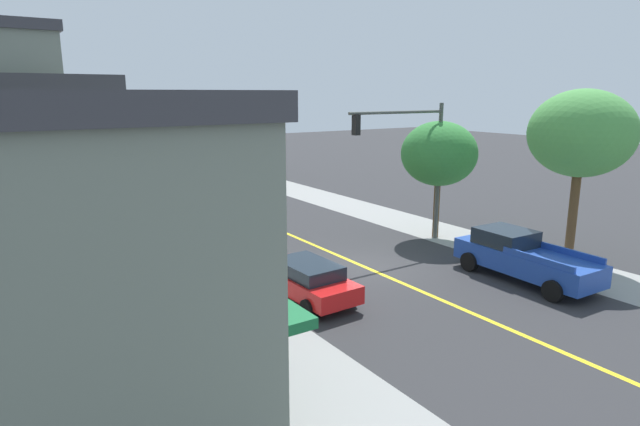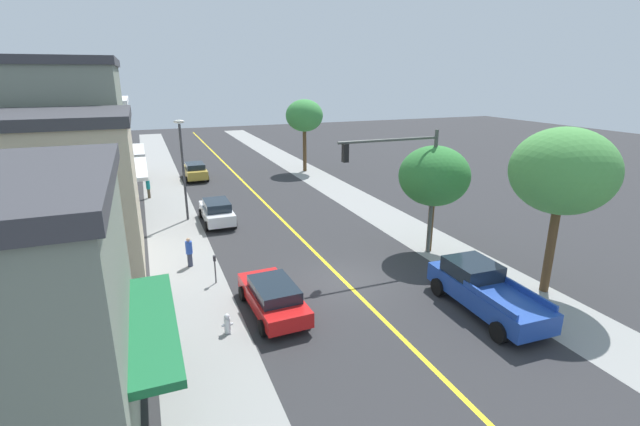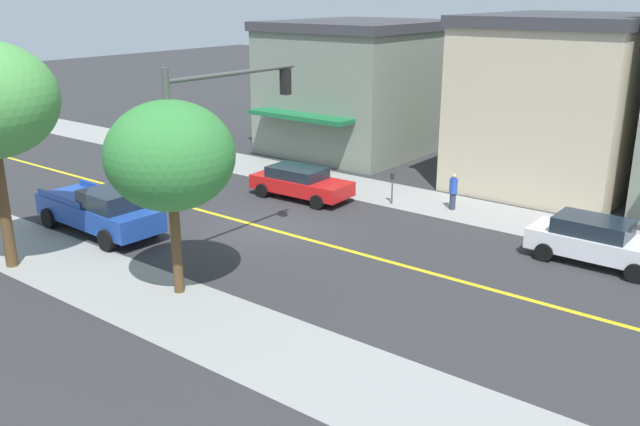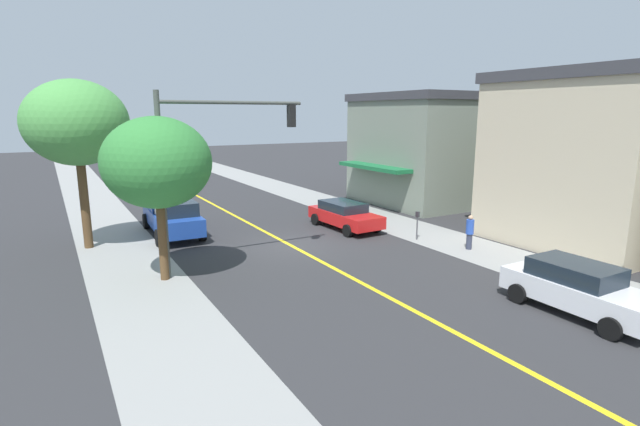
# 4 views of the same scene
# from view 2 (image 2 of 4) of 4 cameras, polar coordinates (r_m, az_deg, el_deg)

# --- Properties ---
(ground_plane) EXTENTS (140.00, 140.00, 0.00)m
(ground_plane) POSITION_cam_2_polar(r_m,az_deg,el_deg) (22.00, 3.02, -8.59)
(ground_plane) COLOR #2D2D30
(sidewalk_left) EXTENTS (3.44, 126.00, 0.01)m
(sidewalk_left) POSITION_cam_2_polar(r_m,az_deg,el_deg) (20.39, -15.65, -11.47)
(sidewalk_left) COLOR gray
(sidewalk_left) RESTS_ON ground
(sidewalk_right) EXTENTS (3.44, 126.00, 0.01)m
(sidewalk_right) POSITION_cam_2_polar(r_m,az_deg,el_deg) (25.52, 17.62, -5.65)
(sidewalk_right) COLOR gray
(sidewalk_right) RESTS_ON ground
(road_centerline_stripe) EXTENTS (0.20, 126.00, 0.00)m
(road_centerline_stripe) POSITION_cam_2_polar(r_m,az_deg,el_deg) (22.00, 3.02, -8.59)
(road_centerline_stripe) COLOR yellow
(road_centerline_stripe) RESTS_ON ground
(pale_office_building) EXTENTS (10.67, 7.84, 7.94)m
(pale_office_building) POSITION_cam_2_polar(r_m,az_deg,el_deg) (25.55, -34.05, 1.59)
(pale_office_building) COLOR beige
(pale_office_building) RESTS_ON ground
(brick_apartment_block) EXTENTS (10.62, 10.83, 10.62)m
(brick_apartment_block) POSITION_cam_2_polar(r_m,az_deg,el_deg) (34.77, -31.30, 7.73)
(brick_apartment_block) COLOR gray
(brick_apartment_block) RESTS_ON ground
(tan_rowhouse) EXTENTS (10.74, 9.74, 7.56)m
(tan_rowhouse) POSITION_cam_2_polar(r_m,az_deg,el_deg) (45.99, -28.94, 7.89)
(tan_rowhouse) COLOR #A39989
(tan_rowhouse) RESTS_ON ground
(street_tree_left_near) EXTENTS (3.75, 3.75, 7.26)m
(street_tree_left_near) POSITION_cam_2_polar(r_m,az_deg,el_deg) (45.86, -2.02, 12.28)
(street_tree_left_near) COLOR brown
(street_tree_left_near) RESTS_ON ground
(street_tree_right_corner) EXTENTS (4.39, 4.39, 7.51)m
(street_tree_right_corner) POSITION_cam_2_polar(r_m,az_deg,el_deg) (21.79, 28.62, 4.66)
(street_tree_right_corner) COLOR brown
(street_tree_right_corner) RESTS_ON ground
(street_tree_left_far) EXTENTS (3.83, 3.83, 5.97)m
(street_tree_left_far) POSITION_cam_2_polar(r_m,az_deg,el_deg) (25.01, 14.37, 4.58)
(street_tree_left_far) COLOR brown
(street_tree_left_far) RESTS_ON ground
(fire_hydrant) EXTENTS (0.44, 0.24, 0.82)m
(fire_hydrant) POSITION_cam_2_polar(r_m,az_deg,el_deg) (18.07, -11.77, -13.66)
(fire_hydrant) COLOR silver
(fire_hydrant) RESTS_ON ground
(parking_meter) EXTENTS (0.12, 0.18, 1.40)m
(parking_meter) POSITION_cam_2_polar(r_m,az_deg,el_deg) (21.93, -13.29, -6.50)
(parking_meter) COLOR #4C4C51
(parking_meter) RESTS_ON ground
(traffic_light_mast) EXTENTS (5.75, 0.32, 6.86)m
(traffic_light_mast) POSITION_cam_2_polar(r_m,az_deg,el_deg) (23.78, 10.96, 4.93)
(traffic_light_mast) COLOR #474C47
(traffic_light_mast) RESTS_ON ground
(street_lamp) EXTENTS (0.70, 0.36, 6.80)m
(street_lamp) POSITION_cam_2_polar(r_m,az_deg,el_deg) (31.21, -17.16, 6.50)
(street_lamp) COLOR #38383D
(street_lamp) RESTS_ON ground
(red_sedan_left_curb) EXTENTS (2.17, 4.72, 1.42)m
(red_sedan_left_curb) POSITION_cam_2_polar(r_m,az_deg,el_deg) (18.99, -6.02, -10.54)
(red_sedan_left_curb) COLOR red
(red_sedan_left_curb) RESTS_ON ground
(white_sedan_left_curb) EXTENTS (2.02, 4.52, 1.58)m
(white_sedan_left_curb) POSITION_cam_2_polar(r_m,az_deg,el_deg) (30.73, -13.04, 0.23)
(white_sedan_left_curb) COLOR silver
(white_sedan_left_curb) RESTS_ON ground
(gold_sedan_left_curb) EXTENTS (2.09, 4.45, 1.59)m
(gold_sedan_left_curb) POSITION_cam_2_polar(r_m,az_deg,el_deg) (44.31, -15.66, 5.22)
(gold_sedan_left_curb) COLOR #B29338
(gold_sedan_left_curb) RESTS_ON ground
(blue_pickup_truck) EXTENTS (2.44, 5.88, 1.88)m
(blue_pickup_truck) POSITION_cam_2_polar(r_m,az_deg,el_deg) (20.22, 20.21, -9.19)
(blue_pickup_truck) COLOR #1E429E
(blue_pickup_truck) RESTS_ON ground
(pedestrian_blue_shirt) EXTENTS (0.34, 0.34, 1.57)m
(pedestrian_blue_shirt) POSITION_cam_2_polar(r_m,az_deg,el_deg) (24.16, -16.36, -4.73)
(pedestrian_blue_shirt) COLOR #33384C
(pedestrian_blue_shirt) RESTS_ON ground
(pedestrian_teal_shirt) EXTENTS (0.31, 0.31, 1.66)m
(pedestrian_teal_shirt) POSITION_cam_2_polar(r_m,az_deg,el_deg) (38.62, -21.08, 3.07)
(pedestrian_teal_shirt) COLOR brown
(pedestrian_teal_shirt) RESTS_ON ground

